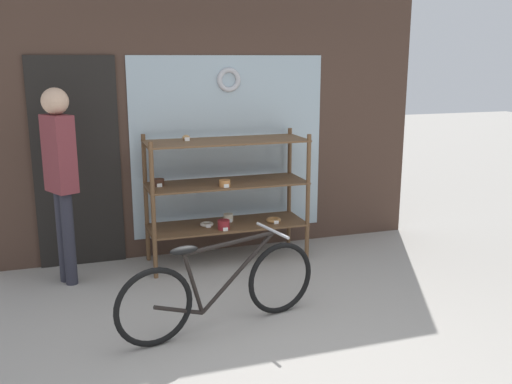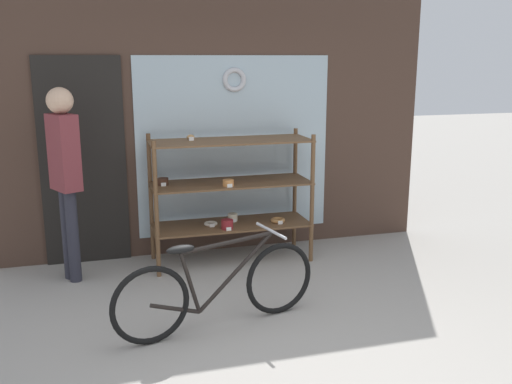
# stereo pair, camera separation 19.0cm
# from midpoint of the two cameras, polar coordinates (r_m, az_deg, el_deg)

# --- Properties ---
(ground_plane) EXTENTS (30.00, 30.00, 0.00)m
(ground_plane) POSITION_cam_midpoint_polar(r_m,az_deg,el_deg) (4.24, 4.75, -16.11)
(ground_plane) COLOR gray
(storefront_facade) EXTENTS (4.73, 0.13, 3.17)m
(storefront_facade) POSITION_cam_midpoint_polar(r_m,az_deg,el_deg) (6.09, -3.65, 8.26)
(storefront_facade) COLOR #473328
(storefront_facade) RESTS_ON ground_plane
(display_case) EXTENTS (1.62, 0.57, 1.33)m
(display_case) POSITION_cam_midpoint_polar(r_m,az_deg,el_deg) (5.82, -1.67, 0.43)
(display_case) COLOR brown
(display_case) RESTS_ON ground_plane
(bicycle) EXTENTS (1.68, 0.54, 0.74)m
(bicycle) POSITION_cam_midpoint_polar(r_m,az_deg,el_deg) (4.49, -2.65, -9.59)
(bicycle) COLOR black
(bicycle) RESTS_ON ground_plane
(pedestrian) EXTENTS (0.31, 0.37, 1.82)m
(pedestrian) POSITION_cam_midpoint_polar(r_m,az_deg,el_deg) (5.49, -17.63, 2.35)
(pedestrian) COLOR #282833
(pedestrian) RESTS_ON ground_plane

